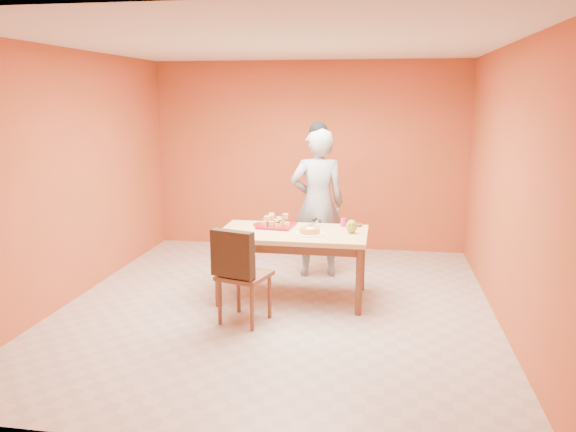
% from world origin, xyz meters
% --- Properties ---
extents(floor, '(5.00, 5.00, 0.00)m').
position_xyz_m(floor, '(0.00, 0.00, 0.00)').
color(floor, beige).
rests_on(floor, ground).
extents(ceiling, '(5.00, 5.00, 0.00)m').
position_xyz_m(ceiling, '(0.00, 0.00, 2.70)').
color(ceiling, silver).
rests_on(ceiling, wall_back).
extents(wall_back, '(4.50, 0.00, 4.50)m').
position_xyz_m(wall_back, '(0.00, 2.50, 1.35)').
color(wall_back, '#CF482F').
rests_on(wall_back, floor).
extents(wall_left, '(0.00, 5.00, 5.00)m').
position_xyz_m(wall_left, '(-2.25, 0.00, 1.35)').
color(wall_left, '#CF482F').
rests_on(wall_left, floor).
extents(wall_right, '(0.00, 5.00, 5.00)m').
position_xyz_m(wall_right, '(2.25, 0.00, 1.35)').
color(wall_right, '#CF482F').
rests_on(wall_right, floor).
extents(dining_table, '(1.60, 0.90, 0.76)m').
position_xyz_m(dining_table, '(0.13, 0.30, 0.67)').
color(dining_table, '#D5BA6F').
rests_on(dining_table, floor).
extents(dining_chair, '(0.56, 0.63, 0.97)m').
position_xyz_m(dining_chair, '(-0.24, -0.46, 0.51)').
color(dining_chair, brown).
rests_on(dining_chair, floor).
extents(pastry_pile, '(0.34, 0.34, 0.11)m').
position_xyz_m(pastry_pile, '(-0.09, 0.49, 0.84)').
color(pastry_pile, '#D9B65C').
rests_on(pastry_pile, pastry_platter).
extents(person, '(0.75, 0.59, 1.83)m').
position_xyz_m(person, '(0.29, 1.16, 0.91)').
color(person, gray).
rests_on(person, floor).
extents(pastry_platter, '(0.42, 0.42, 0.02)m').
position_xyz_m(pastry_platter, '(-0.09, 0.49, 0.77)').
color(pastry_platter, maroon).
rests_on(pastry_platter, dining_table).
extents(red_dinner_plate, '(0.25, 0.25, 0.01)m').
position_xyz_m(red_dinner_plate, '(-0.25, 0.53, 0.77)').
color(red_dinner_plate, maroon).
rests_on(red_dinner_plate, dining_table).
extents(white_cake_plate, '(0.39, 0.39, 0.01)m').
position_xyz_m(white_cake_plate, '(0.32, 0.20, 0.77)').
color(white_cake_plate, white).
rests_on(white_cake_plate, dining_table).
extents(sponge_cake, '(0.29, 0.29, 0.05)m').
position_xyz_m(sponge_cake, '(0.32, 0.20, 0.80)').
color(sponge_cake, orange).
rests_on(sponge_cake, white_cake_plate).
extents(cake_server, '(0.11, 0.30, 0.01)m').
position_xyz_m(cake_server, '(0.33, 0.38, 0.83)').
color(cake_server, white).
rests_on(cake_server, sponge_cake).
extents(egg_ornament, '(0.13, 0.11, 0.15)m').
position_xyz_m(egg_ornament, '(0.76, 0.32, 0.83)').
color(egg_ornament, olive).
rests_on(egg_ornament, dining_table).
extents(magenta_glass, '(0.08, 0.08, 0.09)m').
position_xyz_m(magenta_glass, '(0.65, 0.63, 0.81)').
color(magenta_glass, '#C31D78').
rests_on(magenta_glass, dining_table).
extents(checker_tin, '(0.12, 0.12, 0.03)m').
position_xyz_m(checker_tin, '(0.81, 0.65, 0.77)').
color(checker_tin, '#3C2410').
rests_on(checker_tin, dining_table).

